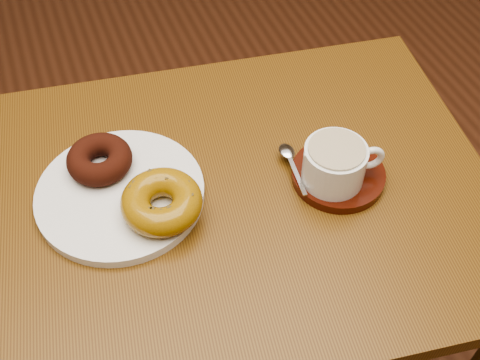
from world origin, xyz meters
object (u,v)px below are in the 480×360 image
object	(u,v)px
donut_plate	(120,194)
saucer	(338,175)
coffee_cup	(336,163)
cafe_table	(229,238)

from	to	relation	value
donut_plate	saucer	world-z (taller)	same
saucer	coffee_cup	xyz separation A→B (m)	(-0.01, -0.01, 0.04)
cafe_table	coffee_cup	size ratio (longest dim) A/B	7.23
donut_plate	cafe_table	bearing A→B (deg)	-17.56
cafe_table	coffee_cup	world-z (taller)	coffee_cup
donut_plate	saucer	xyz separation A→B (m)	(0.33, -0.08, -0.00)
cafe_table	donut_plate	distance (m)	0.21
saucer	coffee_cup	distance (m)	0.04
cafe_table	coffee_cup	bearing A→B (deg)	-7.53
donut_plate	coffee_cup	xyz separation A→B (m)	(0.31, -0.09, 0.04)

